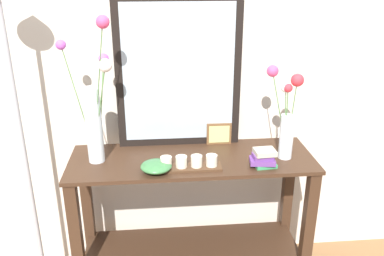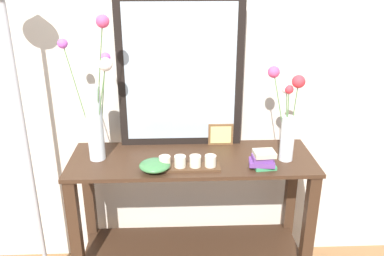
{
  "view_description": "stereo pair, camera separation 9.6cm",
  "coord_description": "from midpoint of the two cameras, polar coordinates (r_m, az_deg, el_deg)",
  "views": [
    {
      "loc": [
        -0.17,
        -1.88,
        1.74
      ],
      "look_at": [
        0.0,
        0.0,
        0.99
      ],
      "focal_mm": 38.02,
      "sensor_mm": 36.0,
      "label": 1
    },
    {
      "loc": [
        -0.08,
        -1.89,
        1.74
      ],
      "look_at": [
        0.0,
        0.0,
        0.99
      ],
      "focal_mm": 38.02,
      "sensor_mm": 36.0,
      "label": 2
    }
  ],
  "objects": [
    {
      "name": "mirror_leaning",
      "position": [
        2.14,
        -3.19,
        7.64
      ],
      "size": [
        0.66,
        0.03,
        0.8
      ],
      "color": "black",
      "rests_on": "console_table"
    },
    {
      "name": "wall_back",
      "position": [
        2.26,
        -2.03,
        11.79
      ],
      "size": [
        6.4,
        0.08,
        2.7
      ],
      "primitive_type": "cube",
      "color": "beige",
      "rests_on": "ground"
    },
    {
      "name": "tall_vase_left",
      "position": [
        2.03,
        -14.84,
        2.51
      ],
      "size": [
        0.26,
        0.22,
        0.73
      ],
      "color": "silver",
      "rests_on": "console_table"
    },
    {
      "name": "floor_lamp",
      "position": [
        2.11,
        -24.91,
        4.58
      ],
      "size": [
        0.24,
        0.24,
        1.76
      ],
      "color": "#9E9EA3",
      "rests_on": "ground"
    },
    {
      "name": "picture_frame_small",
      "position": [
        2.24,
        2.59,
        -0.84
      ],
      "size": [
        0.14,
        0.01,
        0.12
      ],
      "color": "brown",
      "rests_on": "console_table"
    },
    {
      "name": "book_stack",
      "position": [
        2.02,
        8.67,
        -4.24
      ],
      "size": [
        0.14,
        0.1,
        0.09
      ],
      "color": "#388E56",
      "rests_on": "console_table"
    },
    {
      "name": "console_table",
      "position": [
        2.26,
        -1.24,
        -11.33
      ],
      "size": [
        1.26,
        0.43,
        0.82
      ],
      "color": "#382316",
      "rests_on": "ground"
    },
    {
      "name": "vase_right",
      "position": [
        2.07,
        11.82,
        1.57
      ],
      "size": [
        0.17,
        0.12,
        0.47
      ],
      "color": "silver",
      "rests_on": "console_table"
    },
    {
      "name": "decorative_bowl",
      "position": [
        1.96,
        -6.46,
        -5.38
      ],
      "size": [
        0.15,
        0.15,
        0.05
      ],
      "color": "#38703D",
      "rests_on": "console_table"
    },
    {
      "name": "candle_tray",
      "position": [
        1.98,
        -1.82,
        -5.0
      ],
      "size": [
        0.32,
        0.09,
        0.07
      ],
      "color": "#472D1C",
      "rests_on": "console_table"
    }
  ]
}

